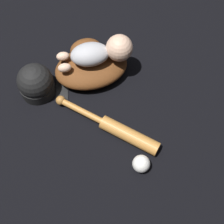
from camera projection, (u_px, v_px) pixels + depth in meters
ground_plane at (91, 83)px, 1.46m from camera, size 6.00×6.00×0.00m
baseball_glove at (90, 64)px, 1.45m from camera, size 0.37×0.31×0.10m
baby_figure at (102, 52)px, 1.36m from camera, size 0.34×0.17×0.12m
baseball_bat at (118, 130)px, 1.32m from camera, size 0.34×0.42×0.06m
baseball at (141, 164)px, 1.24m from camera, size 0.07×0.07×0.07m
baseball_cap at (36, 83)px, 1.39m from camera, size 0.23×0.19×0.16m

